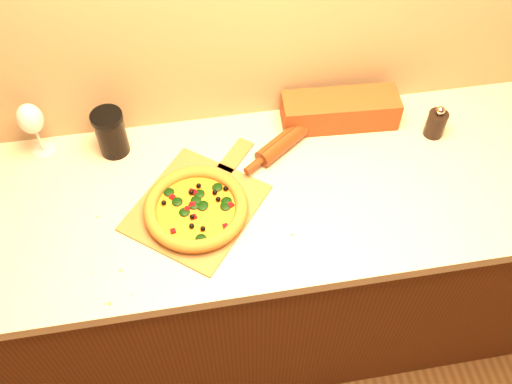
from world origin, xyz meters
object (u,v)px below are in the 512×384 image
object	(u,v)px
rolling_pin	(292,135)
wine_glass	(31,120)
pizza_peel	(199,204)
pepper_grinder	(436,123)
dark_jar	(111,133)
pizza	(196,208)

from	to	relation	value
rolling_pin	wine_glass	xyz separation A→B (m)	(-0.78, 0.09, 0.11)
rolling_pin	pizza_peel	bearing A→B (deg)	-147.87
pizza_peel	pepper_grinder	world-z (taller)	pepper_grinder
rolling_pin	wine_glass	bearing A→B (deg)	173.22
pepper_grinder	dark_jar	world-z (taller)	dark_jar
pepper_grinder	dark_jar	size ratio (longest dim) A/B	0.76
pepper_grinder	dark_jar	bearing A→B (deg)	174.35
pepper_grinder	dark_jar	distance (m)	1.02
pizza_peel	wine_glass	xyz separation A→B (m)	(-0.46, 0.29, 0.13)
pepper_grinder	wine_glass	xyz separation A→B (m)	(-1.24, 0.14, 0.09)
pizza_peel	rolling_pin	xyz separation A→B (m)	(0.32, 0.20, 0.02)
rolling_pin	dark_jar	xyz separation A→B (m)	(-0.56, 0.06, 0.05)
pizza_peel	dark_jar	distance (m)	0.36
wine_glass	pepper_grinder	bearing A→B (deg)	-6.23
wine_glass	dark_jar	bearing A→B (deg)	-8.87
rolling_pin	dark_jar	bearing A→B (deg)	174.07
rolling_pin	dark_jar	distance (m)	0.56
pizza_peel	wine_glass	size ratio (longest dim) A/B	2.54
pizza_peel	pepper_grinder	size ratio (longest dim) A/B	4.13
dark_jar	rolling_pin	bearing A→B (deg)	-5.93
pizza_peel	pizza	xyz separation A→B (m)	(-0.01, -0.03, 0.02)
pizza_peel	pepper_grinder	bearing A→B (deg)	50.19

